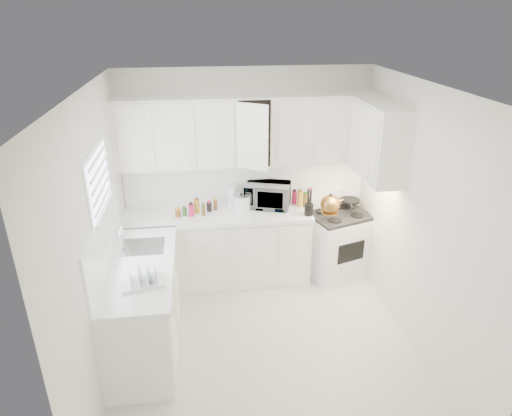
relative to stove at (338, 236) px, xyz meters
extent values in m
plane|color=silver|center=(-1.13, -1.28, -0.55)|extent=(3.20, 3.20, 0.00)
plane|color=white|center=(-1.13, -1.28, 2.05)|extent=(3.20, 3.20, 0.00)
plane|color=white|center=(-1.13, 0.32, 0.75)|extent=(3.00, 0.00, 3.00)
plane|color=white|center=(-1.13, -2.88, 0.75)|extent=(3.00, 0.00, 3.00)
plane|color=white|center=(-2.63, -1.28, 0.75)|extent=(0.00, 3.20, 3.20)
plane|color=white|center=(0.37, -1.28, 0.75)|extent=(0.00, 3.20, 3.20)
cube|color=white|center=(-1.52, 0.01, 0.38)|extent=(2.24, 0.64, 0.05)
cube|color=white|center=(-2.32, -1.08, 0.38)|extent=(0.64, 1.62, 0.05)
cube|color=white|center=(-1.13, 0.31, 0.68)|extent=(2.98, 0.02, 0.55)
cube|color=white|center=(-2.62, -1.08, 0.68)|extent=(0.02, 1.60, 0.55)
imported|color=gray|center=(-0.89, 0.14, 0.59)|extent=(0.60, 0.45, 0.36)
cylinder|color=white|center=(-1.32, 0.19, 0.54)|extent=(0.12, 0.12, 0.27)
cylinder|color=brown|center=(-1.98, 0.14, 0.47)|extent=(0.06, 0.06, 0.13)
cylinder|color=#266E24|center=(-1.90, 0.05, 0.47)|extent=(0.06, 0.06, 0.13)
cylinder|color=#D01B4E|center=(-1.83, 0.14, 0.47)|extent=(0.06, 0.06, 0.13)
cylinder|color=gold|center=(-1.75, 0.05, 0.47)|extent=(0.06, 0.06, 0.13)
cylinder|color=brown|center=(-1.68, 0.14, 0.47)|extent=(0.06, 0.06, 0.13)
cylinder|color=black|center=(-1.60, 0.05, 0.47)|extent=(0.06, 0.06, 0.13)
cylinder|color=brown|center=(-1.53, 0.14, 0.47)|extent=(0.06, 0.06, 0.13)
cylinder|color=#D01B4E|center=(-0.55, 0.18, 0.50)|extent=(0.06, 0.06, 0.19)
cylinder|color=gold|center=(-0.49, 0.12, 0.50)|extent=(0.06, 0.06, 0.19)
cylinder|color=brown|center=(-0.44, 0.18, 0.50)|extent=(0.06, 0.06, 0.19)
cylinder|color=black|center=(-0.38, 0.12, 0.50)|extent=(0.06, 0.06, 0.19)
camera|label=1|loc=(-1.71, -4.92, 2.65)|focal=31.69mm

